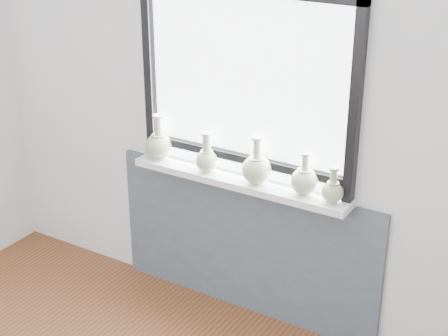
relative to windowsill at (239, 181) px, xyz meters
The scene contains 9 objects.
back_wall 0.43m from the windowsill, 90.00° to the left, with size 3.60×0.02×2.60m, color silver.
apron_panel 0.46m from the windowsill, 90.00° to the left, with size 1.70×0.03×0.86m, color #4B5962.
windowsill is the anchor object (origin of this frame).
window 0.56m from the windowsill, 90.00° to the left, with size 1.30×0.06×1.05m.
vase_a 0.56m from the windowsill, behind, with size 0.16×0.16×0.27m.
vase_b 0.23m from the windowsill, behind, with size 0.13×0.13×0.23m.
vase_c 0.16m from the windowsill, ahead, with size 0.17×0.17×0.27m.
vase_d 0.41m from the windowsill, ahead, with size 0.15×0.15×0.23m.
vase_e 0.57m from the windowsill, ahead, with size 0.12×0.12×0.19m.
Camera 1 is at (1.73, -1.30, 2.49)m, focal length 55.00 mm.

